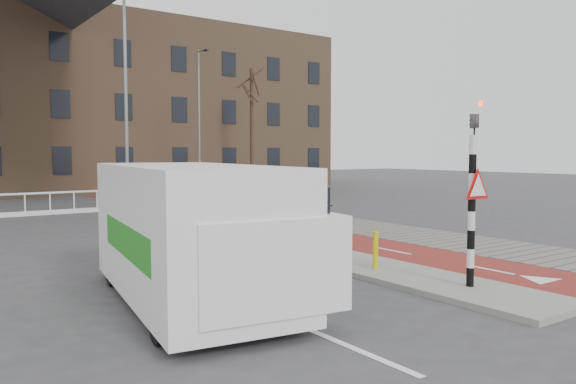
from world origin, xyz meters
TOP-DOWN VIEW (x-y plane):
  - ground at (0.00, 0.00)m, footprint 120.00×120.00m
  - bike_lane at (1.50, 10.00)m, footprint 2.50×60.00m
  - sidewalk at (4.30, 10.00)m, footprint 3.00×60.00m
  - curb_island at (-0.70, 4.00)m, footprint 1.80×16.00m
  - traffic_signal at (-0.60, -2.02)m, footprint 0.80×0.80m
  - bollard at (-0.91, 0.25)m, footprint 0.12×0.12m
  - cyclist_near at (0.55, 4.55)m, footprint 0.97×2.23m
  - cyclist_far at (1.22, 7.33)m, footprint 1.08×1.67m
  - van at (-5.28, 0.43)m, footprint 3.11×5.98m
  - railing at (-5.00, 17.00)m, footprint 28.00×0.10m
  - townhouse_row at (-3.00, 32.00)m, footprint 46.00×10.00m
  - tree_right at (10.30, 23.58)m, footprint 0.25×0.25m
  - streetlight_near at (-2.29, 12.11)m, footprint 0.12×0.12m
  - streetlight_right at (5.50, 21.76)m, footprint 0.12×0.12m

SIDE VIEW (x-z plane):
  - ground at x=0.00m, z-range 0.00..0.00m
  - bike_lane at x=1.50m, z-range 0.00..0.01m
  - sidewalk at x=4.30m, z-range 0.00..0.01m
  - curb_island at x=-0.70m, z-range 0.00..0.12m
  - railing at x=-5.00m, z-range -0.19..0.80m
  - bollard at x=-0.91m, z-range 0.12..0.94m
  - cyclist_far at x=1.22m, z-range -0.14..1.63m
  - cyclist_near at x=0.55m, z-range -0.35..1.87m
  - van at x=-5.28m, z-range 0.06..2.52m
  - traffic_signal at x=-0.60m, z-range 0.15..3.83m
  - tree_right at x=10.30m, z-range 0.00..8.26m
  - streetlight_near at x=-2.29m, z-range 0.00..8.50m
  - streetlight_right at x=5.50m, z-range 0.00..8.71m
  - townhouse_row at x=-3.00m, z-range -0.14..15.76m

